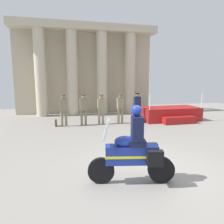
{
  "coord_description": "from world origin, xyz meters",
  "views": [
    {
      "loc": [
        -2.25,
        -4.84,
        2.47
      ],
      "look_at": [
        -0.42,
        2.87,
        1.22
      ],
      "focal_mm": 32.55,
      "sensor_mm": 36.0,
      "label": 1
    }
  ],
  "objects": [
    {
      "name": "officer_in_row_1",
      "position": [
        -1.23,
        6.22,
        0.99
      ],
      "size": [
        0.39,
        0.24,
        1.69
      ],
      "rotation": [
        0.0,
        0.0,
        3.2
      ],
      "color": "#7A7056",
      "rests_on": "ground_plane"
    },
    {
      "name": "ground_plane",
      "position": [
        0.0,
        0.0,
        0.0
      ],
      "size": [
        28.0,
        28.0,
        0.0
      ],
      "primitive_type": "plane",
      "color": "gray"
    },
    {
      "name": "colonnade_backdrop",
      "position": [
        -0.58,
        10.27,
        3.46
      ],
      "size": [
        10.11,
        1.61,
        6.39
      ],
      "color": "#B6AB91",
      "rests_on": "ground_plane"
    },
    {
      "name": "reviewing_stand",
      "position": [
        4.09,
        6.34,
        0.39
      ],
      "size": [
        3.51,
        2.2,
        1.71
      ],
      "color": "#A51919",
      "rests_on": "ground_plane"
    },
    {
      "name": "officer_in_row_4",
      "position": [
        1.88,
        6.25,
        1.02
      ],
      "size": [
        0.39,
        0.24,
        1.72
      ],
      "rotation": [
        0.0,
        0.0,
        3.2
      ],
      "color": "#191E42",
      "rests_on": "ground_plane"
    },
    {
      "name": "briefcase_on_ground",
      "position": [
        -2.72,
        6.27,
        0.18
      ],
      "size": [
        0.1,
        0.32,
        0.36
      ],
      "primitive_type": "cube",
      "color": "brown",
      "rests_on": "ground_plane"
    },
    {
      "name": "officer_in_row_3",
      "position": [
        0.84,
        6.11,
        1.0
      ],
      "size": [
        0.39,
        0.24,
        1.69
      ],
      "rotation": [
        0.0,
        0.0,
        3.2
      ],
      "color": "#847A5B",
      "rests_on": "ground_plane"
    },
    {
      "name": "officer_in_row_2",
      "position": [
        -0.25,
        6.24,
        0.98
      ],
      "size": [
        0.39,
        0.24,
        1.66
      ],
      "rotation": [
        0.0,
        0.0,
        3.2
      ],
      "color": "gray",
      "rests_on": "ground_plane"
    },
    {
      "name": "motorcycle_with_rider",
      "position": [
        -0.66,
        -0.48,
        0.79
      ],
      "size": [
        2.07,
        0.81,
        1.9
      ],
      "rotation": [
        0.0,
        0.0,
        2.94
      ],
      "color": "black",
      "rests_on": "ground_plane"
    },
    {
      "name": "officer_in_row_0",
      "position": [
        -2.29,
        6.17,
        1.0
      ],
      "size": [
        0.39,
        0.24,
        1.7
      ],
      "rotation": [
        0.0,
        0.0,
        3.2
      ],
      "color": "#7A7056",
      "rests_on": "ground_plane"
    }
  ]
}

